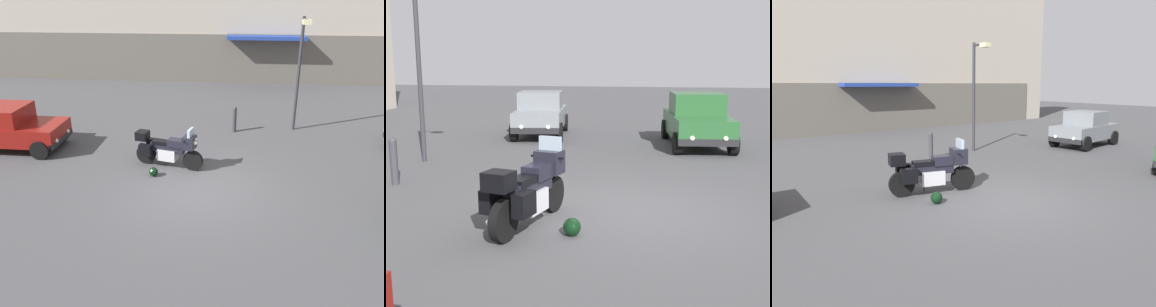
# 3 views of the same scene
# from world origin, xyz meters

# --- Properties ---
(ground_plane) EXTENTS (80.00, 80.00, 0.00)m
(ground_plane) POSITION_xyz_m (0.00, 0.00, 0.00)
(ground_plane) COLOR #424244
(motorcycle) EXTENTS (2.23, 1.04, 1.36)m
(motorcycle) POSITION_xyz_m (-1.05, 1.56, 0.62)
(motorcycle) COLOR black
(motorcycle) RESTS_ON ground
(helmet) EXTENTS (0.28, 0.28, 0.28)m
(helmet) POSITION_xyz_m (-1.38, 0.79, 0.14)
(helmet) COLOR black
(helmet) RESTS_ON ground
(car_hatchback_near) EXTENTS (3.99, 2.14, 1.64)m
(car_hatchback_near) POSITION_xyz_m (7.04, -1.64, 0.81)
(car_hatchback_near) COLOR #235128
(car_hatchback_near) RESTS_ON ground
(car_compact_side) EXTENTS (3.60, 2.05, 1.56)m
(car_compact_side) POSITION_xyz_m (8.21, 3.60, 0.77)
(car_compact_side) COLOR slate
(car_compact_side) RESTS_ON ground
(streetlamp_curbside) EXTENTS (0.28, 0.94, 4.36)m
(streetlamp_curbside) POSITION_xyz_m (3.45, 5.47, 2.68)
(streetlamp_curbside) COLOR #2D2D33
(streetlamp_curbside) RESTS_ON ground
(bollard_curbside) EXTENTS (0.16, 0.16, 1.03)m
(bollard_curbside) POSITION_xyz_m (1.07, 5.11, 0.54)
(bollard_curbside) COLOR #333338
(bollard_curbside) RESTS_ON ground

